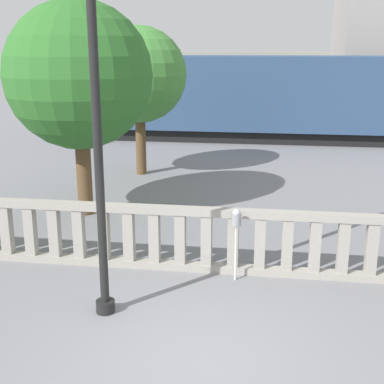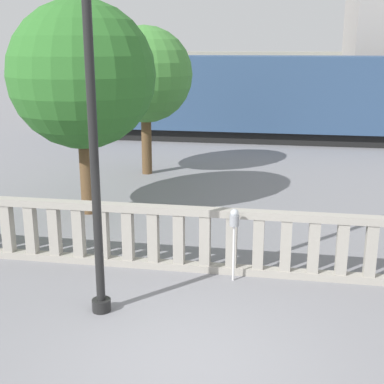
% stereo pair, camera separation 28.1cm
% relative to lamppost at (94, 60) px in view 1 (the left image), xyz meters
% --- Properties ---
extents(ground_plane, '(160.00, 160.00, 0.00)m').
position_rel_lamppost_xyz_m(ground_plane, '(1.68, -1.15, -4.00)').
color(ground_plane, slate).
extents(balustrade, '(16.26, 0.24, 1.26)m').
position_rel_lamppost_xyz_m(balustrade, '(1.68, 1.86, -3.36)').
color(balustrade, '#9E998E').
rests_on(balustrade, ground).
extents(lamppost, '(0.38, 0.38, 6.98)m').
position_rel_lamppost_xyz_m(lamppost, '(0.00, 0.00, 0.00)').
color(lamppost, black).
rests_on(lamppost, ground).
extents(parking_meter, '(0.18, 0.18, 1.38)m').
position_rel_lamppost_xyz_m(parking_meter, '(2.00, 1.54, -2.88)').
color(parking_meter, silver).
rests_on(parking_meter, ground).
extents(train_near, '(20.65, 2.77, 4.32)m').
position_rel_lamppost_xyz_m(train_near, '(4.02, 16.67, -2.04)').
color(train_near, black).
rests_on(train_near, ground).
extents(train_far, '(27.74, 2.98, 4.35)m').
position_rel_lamppost_xyz_m(train_far, '(1.46, 28.69, -2.04)').
color(train_far, black).
rests_on(train_far, ground).
extents(tree_left, '(3.08, 3.08, 4.81)m').
position_rel_lamppost_xyz_m(tree_left, '(-1.70, 9.51, -0.74)').
color(tree_left, brown).
rests_on(tree_left, ground).
extents(tree_right, '(3.58, 3.58, 5.28)m').
position_rel_lamppost_xyz_m(tree_right, '(-2.07, 5.01, -0.52)').
color(tree_right, brown).
rests_on(tree_right, ground).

